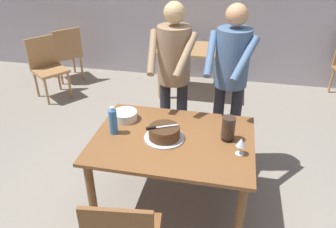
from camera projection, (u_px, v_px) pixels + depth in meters
ground_plane at (173, 204)px, 3.10m from camera, size 14.00×14.00×0.00m
main_dining_table at (173, 149)px, 2.79m from camera, size 1.34×0.98×0.75m
cake_on_platter at (164, 133)px, 2.70m from camera, size 0.34×0.34×0.11m
cake_knife at (156, 128)px, 2.66m from camera, size 0.25×0.14×0.02m
plate_stack at (125, 116)px, 2.98m from camera, size 0.22×0.22×0.08m
wine_glass_near at (241, 143)px, 2.49m from camera, size 0.08×0.08×0.14m
water_bottle at (113, 121)px, 2.75m from camera, size 0.07×0.07×0.25m
hurricane_lamp at (228, 129)px, 2.66m from camera, size 0.11×0.11×0.21m
person_cutting_cake at (174, 70)px, 3.19m from camera, size 0.47×0.56×1.72m
person_standing_beside at (231, 73)px, 3.12m from camera, size 0.47×0.58×1.72m
background_table at (192, 58)px, 4.92m from camera, size 1.00×0.70×0.74m
background_chair_0 at (67, 52)px, 5.42m from camera, size 0.62×0.62×0.90m
background_chair_1 at (47, 66)px, 4.89m from camera, size 0.61×0.61×0.90m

